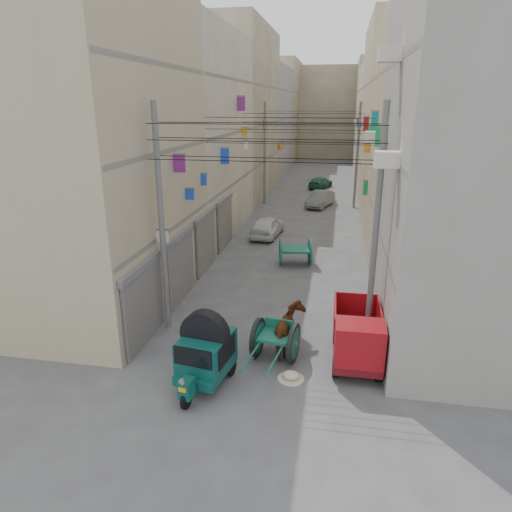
% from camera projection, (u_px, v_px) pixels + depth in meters
% --- Properties ---
extents(ground, '(140.00, 140.00, 0.00)m').
position_uv_depth(ground, '(222.00, 454.00, 10.81)').
color(ground, '#48484B').
rests_on(ground, ground).
extents(building_row_left, '(8.00, 62.00, 14.00)m').
position_uv_depth(building_row_left, '(229.00, 119.00, 41.92)').
color(building_row_left, tan).
rests_on(building_row_left, ground).
extents(building_row_right, '(8.00, 62.00, 14.00)m').
position_uv_depth(building_row_right, '(409.00, 121.00, 39.19)').
color(building_row_right, gray).
rests_on(building_row_right, ground).
extents(end_cap_building, '(22.00, 10.00, 13.00)m').
position_uv_depth(end_cap_building, '(328.00, 112.00, 70.26)').
color(end_cap_building, '#ADA588').
rests_on(end_cap_building, ground).
extents(shutters_left, '(0.18, 14.40, 2.88)m').
position_uv_depth(shutters_left, '(195.00, 252.00, 20.67)').
color(shutters_left, '#4A4A4F').
rests_on(shutters_left, ground).
extents(signboards, '(8.22, 40.52, 5.67)m').
position_uv_depth(signboards, '(303.00, 175.00, 29.90)').
color(signboards, blue).
rests_on(signboards, ground).
extents(ac_units, '(0.70, 6.55, 3.35)m').
position_uv_depth(ac_units, '(383.00, 118.00, 14.96)').
color(ac_units, beige).
rests_on(ac_units, ground).
extents(utility_poles, '(7.40, 22.20, 8.00)m').
position_uv_depth(utility_poles, '(296.00, 177.00, 25.38)').
color(utility_poles, slate).
rests_on(utility_poles, ground).
extents(overhead_cables, '(7.40, 22.52, 1.12)m').
position_uv_depth(overhead_cables, '(293.00, 128.00, 22.07)').
color(overhead_cables, black).
rests_on(overhead_cables, ground).
extents(auto_rickshaw, '(1.69, 2.58, 1.76)m').
position_uv_depth(auto_rickshaw, '(206.00, 351.00, 13.27)').
color(auto_rickshaw, black).
rests_on(auto_rickshaw, ground).
extents(tonga_cart, '(1.52, 3.00, 1.30)m').
position_uv_depth(tonga_cart, '(275.00, 340.00, 14.67)').
color(tonga_cart, black).
rests_on(tonga_cart, ground).
extents(mini_truck, '(1.53, 3.30, 1.85)m').
position_uv_depth(mini_truck, '(357.00, 341.00, 14.17)').
color(mini_truck, black).
rests_on(mini_truck, ground).
extents(second_cart, '(1.82, 1.67, 1.39)m').
position_uv_depth(second_cart, '(295.00, 251.00, 23.24)').
color(second_cart, '#155B49').
rests_on(second_cart, ground).
extents(feed_sack, '(0.50, 0.40, 0.25)m').
position_uv_depth(feed_sack, '(291.00, 375.00, 13.72)').
color(feed_sack, beige).
rests_on(feed_sack, ground).
extents(horse, '(0.96, 1.91, 1.57)m').
position_uv_depth(horse, '(289.00, 330.00, 15.05)').
color(horse, brown).
rests_on(horse, ground).
extents(distant_car_white, '(1.87, 3.89, 1.28)m').
position_uv_depth(distant_car_white, '(267.00, 226.00, 28.25)').
color(distant_car_white, silver).
rests_on(distant_car_white, ground).
extents(distant_car_grey, '(2.32, 3.99, 1.24)m').
position_uv_depth(distant_car_grey, '(320.00, 199.00, 36.40)').
color(distant_car_grey, slate).
rests_on(distant_car_grey, ground).
extents(distant_car_green, '(2.51, 3.95, 1.07)m').
position_uv_depth(distant_car_green, '(320.00, 182.00, 44.49)').
color(distant_car_green, '#1F5B43').
rests_on(distant_car_green, ground).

